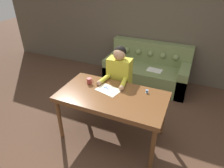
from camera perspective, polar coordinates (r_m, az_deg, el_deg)
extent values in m
plane|color=#4C3323|center=(3.31, -1.08, -14.60)|extent=(16.00, 16.00, 0.00)
cube|color=brown|center=(4.66, 11.24, 17.13)|extent=(8.00, 0.06, 2.60)
cube|color=brown|center=(2.87, 0.03, -3.71)|extent=(1.55, 0.83, 0.07)
cylinder|color=brown|center=(3.17, -14.73, -9.70)|extent=(0.06, 0.06, 0.70)
cylinder|color=brown|center=(2.71, 11.51, -17.74)|extent=(0.06, 0.06, 0.70)
cylinder|color=brown|center=(3.62, -8.14, -3.21)|extent=(0.06, 0.06, 0.70)
cylinder|color=brown|center=(3.23, 14.49, -8.82)|extent=(0.06, 0.06, 0.70)
cube|color=olive|center=(4.57, 9.72, 2.43)|extent=(1.78, 0.87, 0.44)
cube|color=olive|center=(4.67, 11.26, 9.07)|extent=(1.78, 0.22, 0.47)
cube|color=olive|center=(4.75, 0.55, 5.13)|extent=(0.20, 0.87, 0.60)
cube|color=olive|center=(4.45, 19.66, 1.30)|extent=(0.20, 0.87, 0.60)
sphere|color=olive|center=(4.69, 4.24, 9.67)|extent=(0.13, 0.13, 0.13)
sphere|color=olive|center=(4.61, 7.51, 9.12)|extent=(0.13, 0.13, 0.13)
sphere|color=olive|center=(4.55, 10.87, 8.53)|extent=(0.13, 0.13, 0.13)
sphere|color=olive|center=(4.51, 14.29, 7.89)|extent=(0.13, 0.13, 0.13)
sphere|color=olive|center=(4.48, 17.76, 7.21)|extent=(0.13, 0.13, 0.13)
cube|color=white|center=(4.34, 12.02, 3.89)|extent=(0.33, 0.24, 0.00)
cylinder|color=#33281E|center=(3.61, 1.96, -5.09)|extent=(0.28, 0.28, 0.49)
cube|color=gold|center=(3.32, 2.12, 2.50)|extent=(0.38, 0.22, 0.59)
sphere|color=tan|center=(3.14, 2.12, 8.53)|extent=(0.19, 0.19, 0.19)
sphere|color=black|center=(3.15, 2.33, 9.13)|extent=(0.20, 0.20, 0.20)
cylinder|color=gold|center=(3.17, -2.30, 1.37)|extent=(0.11, 0.29, 0.07)
sphere|color=tan|center=(3.07, -3.77, 0.28)|extent=(0.08, 0.08, 0.08)
cylinder|color=gold|center=(3.06, 3.24, 0.17)|extent=(0.12, 0.29, 0.07)
sphere|color=tan|center=(2.94, 2.73, -1.19)|extent=(0.08, 0.08, 0.08)
cube|color=beige|center=(2.96, -1.03, -1.69)|extent=(0.39, 0.32, 0.00)
cube|color=silver|center=(2.92, 0.03, -2.13)|extent=(0.14, 0.05, 0.00)
cube|color=#2D569E|center=(2.98, -1.62, -1.34)|extent=(0.09, 0.04, 0.00)
torus|color=#2D569E|center=(3.01, -2.25, -1.04)|extent=(0.04, 0.04, 0.01)
cube|color=silver|center=(2.91, -0.36, -2.29)|extent=(0.12, 0.10, 0.00)
cube|color=#2D569E|center=(2.99, -1.37, -1.24)|extent=(0.08, 0.06, 0.00)
torus|color=#2D569E|center=(3.03, -1.76, -0.84)|extent=(0.04, 0.04, 0.01)
cylinder|color=silver|center=(2.96, -0.98, -1.65)|extent=(0.01, 0.01, 0.01)
cylinder|color=#9E3833|center=(3.12, -6.51, 0.88)|extent=(0.08, 0.08, 0.09)
torus|color=#9E3833|center=(3.09, -5.70, 0.77)|extent=(0.05, 0.01, 0.05)
cylinder|color=#3366B2|center=(2.93, 9.95, -2.06)|extent=(0.03, 0.03, 0.04)
cylinder|color=beige|center=(2.92, 9.98, -1.72)|extent=(0.04, 0.04, 0.00)
cylinder|color=beige|center=(2.94, 9.91, -2.40)|extent=(0.04, 0.04, 0.00)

